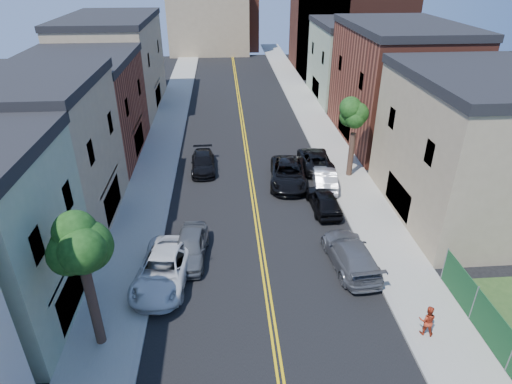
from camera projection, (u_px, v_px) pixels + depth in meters
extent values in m
cube|color=gray|center=(164.00, 136.00, 42.54)|extent=(3.20, 100.00, 0.15)
cube|color=gray|center=(322.00, 132.00, 43.62)|extent=(3.20, 100.00, 0.15)
cube|color=gray|center=(182.00, 135.00, 42.66)|extent=(0.30, 100.00, 0.15)
cube|color=gray|center=(305.00, 132.00, 43.50)|extent=(0.30, 100.00, 0.15)
cube|color=#998466|center=(31.00, 159.00, 26.87)|extent=(9.00, 10.00, 9.00)
cube|color=brown|center=(82.00, 112.00, 36.75)|extent=(9.00, 12.00, 8.00)
cube|color=#998466|center=(115.00, 66.00, 48.66)|extent=(9.00, 16.00, 9.50)
cube|color=#998466|center=(473.00, 152.00, 27.90)|extent=(9.00, 12.00, 9.00)
cube|color=brown|center=(396.00, 87.00, 39.93)|extent=(9.00, 14.00, 10.00)
cube|color=gray|center=(353.00, 63.00, 52.56)|extent=(9.00, 12.00, 8.50)
cube|color=#4C2319|center=(348.00, 28.00, 65.99)|extent=(16.00, 14.00, 12.00)
cube|color=#998466|center=(209.00, 19.00, 76.79)|extent=(14.00, 8.00, 12.00)
cube|color=brown|center=(231.00, 21.00, 81.05)|extent=(10.00, 8.00, 10.00)
cylinder|color=#37231B|center=(94.00, 308.00, 18.78)|extent=(0.44, 0.44, 3.96)
sphere|color=black|center=(74.00, 224.00, 16.72)|extent=(5.20, 5.20, 5.20)
sphere|color=black|center=(80.00, 205.00, 15.92)|extent=(3.90, 3.90, 3.90)
sphere|color=black|center=(67.00, 229.00, 17.39)|extent=(3.64, 3.64, 3.64)
cylinder|color=#37231B|center=(351.00, 154.00, 33.98)|extent=(0.44, 0.44, 3.52)
sphere|color=black|center=(356.00, 108.00, 32.20)|extent=(4.40, 4.40, 4.40)
sphere|color=black|center=(365.00, 98.00, 31.52)|extent=(3.30, 3.30, 3.30)
sphere|color=black|center=(348.00, 112.00, 32.76)|extent=(3.08, 3.08, 3.08)
imported|color=silver|center=(163.00, 269.00, 23.19)|extent=(3.34, 6.06, 1.61)
imported|color=#505357|center=(190.00, 247.00, 25.02)|extent=(2.23, 4.75, 1.57)
imported|color=black|center=(203.00, 163.00, 35.57)|extent=(2.07, 4.77, 1.37)
imported|color=#53545A|center=(351.00, 254.00, 24.39)|extent=(2.64, 5.63, 1.59)
imported|color=black|center=(324.00, 200.00, 29.89)|extent=(1.96, 4.48, 1.50)
imported|color=#B9BCC1|center=(324.00, 177.00, 32.98)|extent=(2.14, 4.79, 1.53)
imported|color=black|center=(315.00, 159.00, 36.02)|extent=(2.48, 5.32, 1.47)
imported|color=black|center=(288.00, 174.00, 33.41)|extent=(3.40, 6.23, 1.66)
imported|color=#A9311A|center=(427.00, 320.00, 19.75)|extent=(0.92, 0.81, 1.57)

